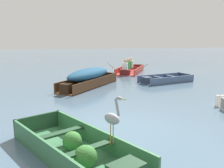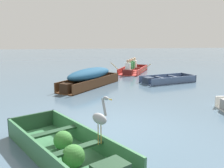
{
  "view_description": "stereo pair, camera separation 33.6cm",
  "coord_description": "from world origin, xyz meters",
  "px_view_note": "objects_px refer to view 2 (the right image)",
  "views": [
    {
      "loc": [
        -1.25,
        -5.6,
        2.17
      ],
      "look_at": [
        0.58,
        3.78,
        0.35
      ],
      "focal_mm": 40.0,
      "sensor_mm": 36.0,
      "label": 1
    },
    {
      "loc": [
        -0.92,
        -5.65,
        2.17
      ],
      "look_at": [
        0.58,
        3.78,
        0.35
      ],
      "focal_mm": 40.0,
      "sensor_mm": 36.0,
      "label": 2
    }
  ],
  "objects_px": {
    "rowboat_red_with_crew": "(132,69)",
    "heron_on_dinghy": "(100,117)",
    "skiff_dark_varnish_near_moored": "(89,76)",
    "dinghy_green_foreground": "(68,150)",
    "skiff_slate_blue_far_moored": "(166,80)"
  },
  "relations": [
    {
      "from": "dinghy_green_foreground",
      "to": "heron_on_dinghy",
      "type": "height_order",
      "value": "heron_on_dinghy"
    },
    {
      "from": "skiff_slate_blue_far_moored",
      "to": "rowboat_red_with_crew",
      "type": "xyz_separation_m",
      "value": [
        -0.82,
        3.39,
        0.11
      ]
    },
    {
      "from": "dinghy_green_foreground",
      "to": "skiff_dark_varnish_near_moored",
      "type": "xyz_separation_m",
      "value": [
        0.83,
        6.5,
        0.31
      ]
    },
    {
      "from": "dinghy_green_foreground",
      "to": "skiff_dark_varnish_near_moored",
      "type": "relative_size",
      "value": 0.97
    },
    {
      "from": "heron_on_dinghy",
      "to": "skiff_slate_blue_far_moored",
      "type": "bearing_deg",
      "value": 61.78
    },
    {
      "from": "rowboat_red_with_crew",
      "to": "heron_on_dinghy",
      "type": "xyz_separation_m",
      "value": [
        -3.17,
        -10.82,
        0.67
      ]
    },
    {
      "from": "rowboat_red_with_crew",
      "to": "heron_on_dinghy",
      "type": "distance_m",
      "value": 11.29
    },
    {
      "from": "skiff_dark_varnish_near_moored",
      "to": "heron_on_dinghy",
      "type": "xyz_separation_m",
      "value": [
        -0.3,
        -6.93,
        0.42
      ]
    },
    {
      "from": "heron_on_dinghy",
      "to": "rowboat_red_with_crew",
      "type": "bearing_deg",
      "value": 73.68
    },
    {
      "from": "skiff_dark_varnish_near_moored",
      "to": "heron_on_dinghy",
      "type": "bearing_deg",
      "value": -92.47
    },
    {
      "from": "dinghy_green_foreground",
      "to": "skiff_dark_varnish_near_moored",
      "type": "distance_m",
      "value": 6.56
    },
    {
      "from": "skiff_dark_varnish_near_moored",
      "to": "heron_on_dinghy",
      "type": "height_order",
      "value": "heron_on_dinghy"
    },
    {
      "from": "rowboat_red_with_crew",
      "to": "skiff_slate_blue_far_moored",
      "type": "bearing_deg",
      "value": -76.38
    },
    {
      "from": "heron_on_dinghy",
      "to": "dinghy_green_foreground",
      "type": "bearing_deg",
      "value": 141.27
    },
    {
      "from": "heron_on_dinghy",
      "to": "skiff_dark_varnish_near_moored",
      "type": "bearing_deg",
      "value": 87.53
    }
  ]
}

